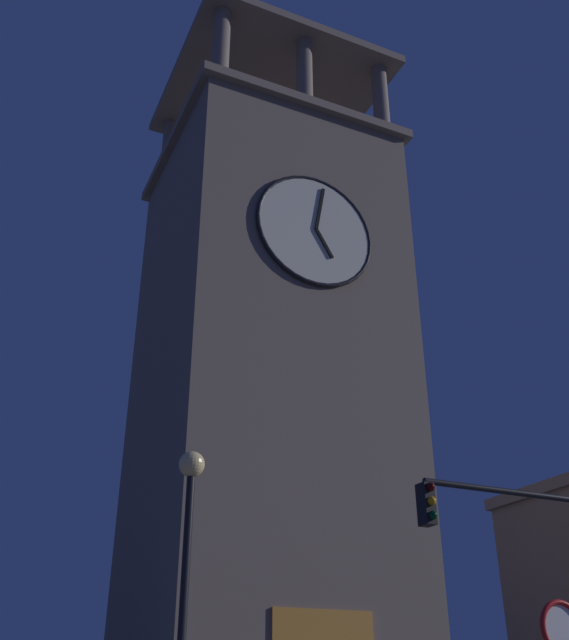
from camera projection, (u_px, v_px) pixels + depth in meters
clocktower at (267, 395)px, 28.14m from camera, size 9.31×9.15×29.72m
traffic_signal_near at (563, 569)px, 13.86m from camera, size 4.68×0.41×5.99m
street_lamp at (186, 556)px, 11.77m from camera, size 0.44×0.44×5.53m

